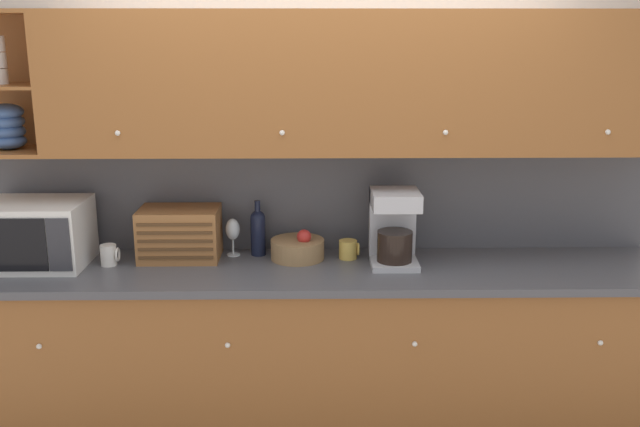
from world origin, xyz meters
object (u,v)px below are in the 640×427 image
Objects in this scene: mug_blue_second at (109,255)px; mug at (349,249)px; wine_glass at (233,231)px; bread_box at (180,234)px; wine_bottle at (258,230)px; microwave at (37,234)px; fruit_basket at (298,248)px; coffee_maker at (394,227)px.

mug is (1.23, 0.09, -0.01)m from mug_blue_second.
mug is at bearing -5.97° from wine_glass.
bread_box is 1.38× the size of wine_bottle.
microwave is 4.58× the size of mug_blue_second.
fruit_basket is at bearing -1.41° from bread_box.
bread_box is (0.71, 0.10, -0.03)m from microwave.
wine_bottle is (0.75, 0.17, 0.08)m from mug_blue_second.
mug_blue_second is 0.97m from fruit_basket.
wine_glass is 0.36m from fruit_basket.
bread_box is 0.63m from fruit_basket.
mug_blue_second is (0.36, -0.01, -0.11)m from microwave.
wine_bottle is at bearing 167.30° from coffee_maker.
wine_bottle is 0.24m from fruit_basket.
microwave is at bearing 177.88° from mug_blue_second.
bread_box reaches higher than mug_blue_second.
microwave reaches higher than wine_glass.
wine_glass is 0.86m from coffee_maker.
wine_glass is 1.89× the size of mug.
wine_bottle is 2.78× the size of mug.
bread_box is 0.89m from mug.
fruit_basket is (0.35, -0.06, -0.08)m from wine_glass.
mug_blue_second is 0.64m from wine_glass.
mug is (0.62, -0.06, -0.09)m from wine_glass.
fruit_basket is (0.62, -0.02, -0.08)m from bread_box.
mug_blue_second is 0.28× the size of coffee_maker.
wine_glass is 0.68× the size of wine_bottle.
mug_blue_second reaches higher than mug.
wine_glass is 0.52× the size of coffee_maker.
bread_box is at bearing 7.74° from microwave.
coffee_maker is at bearing 0.23° from mug_blue_second.
mug_blue_second is at bearing -165.56° from wine_glass.
fruit_basket is at bearing -179.94° from mug.
mug_blue_second is 0.54× the size of wine_glass.
microwave is 1.60m from mug.
coffee_maker is at bearing -12.70° from wine_bottle.
bread_box is 1.06× the size of coffee_maker.
fruit_basket is 0.27m from mug.
microwave is at bearing -176.51° from fruit_basket.
wine_bottle is 0.77× the size of coffee_maker.
fruit_basket is at bearing 5.59° from mug_blue_second.
bread_box is at bearing 174.68° from coffee_maker.
wine_bottle is at bearing 12.40° from mug_blue_second.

